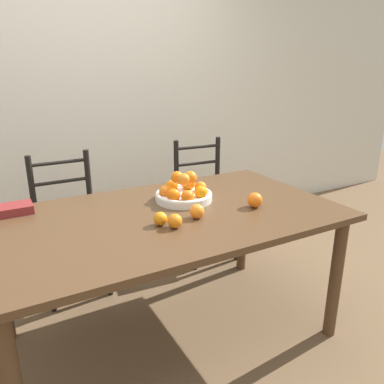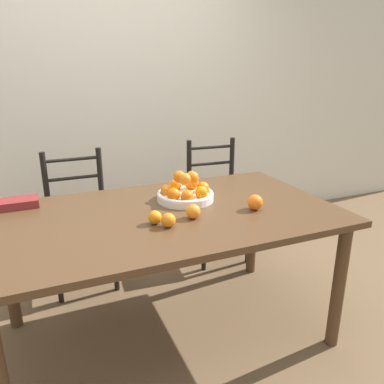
{
  "view_description": "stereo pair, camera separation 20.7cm",
  "coord_description": "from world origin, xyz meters",
  "px_view_note": "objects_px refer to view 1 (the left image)",
  "views": [
    {
      "loc": [
        -0.79,
        -1.67,
        1.5
      ],
      "look_at": [
        0.17,
        0.04,
        0.86
      ],
      "focal_mm": 35.0,
      "sensor_mm": 36.0,
      "label": 1
    },
    {
      "loc": [
        -0.6,
        -1.77,
        1.5
      ],
      "look_at": [
        0.17,
        0.04,
        0.86
      ],
      "focal_mm": 35.0,
      "sensor_mm": 36.0,
      "label": 2
    }
  ],
  "objects_px": {
    "book_stack": "(8,210)",
    "chair_right": "(205,200)",
    "fruit_bowl": "(184,192)",
    "orange_loose_3": "(160,219)",
    "orange_loose_0": "(255,200)",
    "orange_loose_2": "(197,211)",
    "chair_left": "(69,226)",
    "orange_loose_1": "(175,221)"
  },
  "relations": [
    {
      "from": "orange_loose_3",
      "to": "chair_right",
      "type": "relative_size",
      "value": 0.07
    },
    {
      "from": "orange_loose_0",
      "to": "orange_loose_3",
      "type": "xyz_separation_m",
      "value": [
        -0.56,
        0.02,
        -0.01
      ]
    },
    {
      "from": "orange_loose_1",
      "to": "chair_left",
      "type": "bearing_deg",
      "value": 107.77
    },
    {
      "from": "orange_loose_2",
      "to": "orange_loose_3",
      "type": "bearing_deg",
      "value": 178.01
    },
    {
      "from": "book_stack",
      "to": "chair_left",
      "type": "bearing_deg",
      "value": 48.54
    },
    {
      "from": "fruit_bowl",
      "to": "chair_right",
      "type": "distance_m",
      "value": 0.93
    },
    {
      "from": "fruit_bowl",
      "to": "orange_loose_3",
      "type": "bearing_deg",
      "value": -135.52
    },
    {
      "from": "orange_loose_3",
      "to": "fruit_bowl",
      "type": "bearing_deg",
      "value": 44.48
    },
    {
      "from": "fruit_bowl",
      "to": "orange_loose_1",
      "type": "distance_m",
      "value": 0.4
    },
    {
      "from": "fruit_bowl",
      "to": "book_stack",
      "type": "relative_size",
      "value": 1.38
    },
    {
      "from": "chair_left",
      "to": "chair_right",
      "type": "height_order",
      "value": "same"
    },
    {
      "from": "chair_left",
      "to": "orange_loose_3",
      "type": "bearing_deg",
      "value": -73.88
    },
    {
      "from": "orange_loose_2",
      "to": "chair_left",
      "type": "relative_size",
      "value": 0.08
    },
    {
      "from": "orange_loose_3",
      "to": "orange_loose_2",
      "type": "bearing_deg",
      "value": -1.99
    },
    {
      "from": "chair_right",
      "to": "orange_loose_3",
      "type": "bearing_deg",
      "value": -126.68
    },
    {
      "from": "chair_right",
      "to": "fruit_bowl",
      "type": "bearing_deg",
      "value": -124.71
    },
    {
      "from": "fruit_bowl",
      "to": "orange_loose_2",
      "type": "bearing_deg",
      "value": -104.36
    },
    {
      "from": "fruit_bowl",
      "to": "orange_loose_0",
      "type": "relative_size",
      "value": 3.95
    },
    {
      "from": "fruit_bowl",
      "to": "chair_left",
      "type": "bearing_deg",
      "value": 129.17
    },
    {
      "from": "fruit_bowl",
      "to": "orange_loose_2",
      "type": "relative_size",
      "value": 4.4
    },
    {
      "from": "orange_loose_1",
      "to": "orange_loose_3",
      "type": "height_order",
      "value": "orange_loose_1"
    },
    {
      "from": "orange_loose_1",
      "to": "chair_left",
      "type": "distance_m",
      "value": 1.1
    },
    {
      "from": "orange_loose_0",
      "to": "book_stack",
      "type": "xyz_separation_m",
      "value": [
        -1.2,
        0.55,
        -0.02
      ]
    },
    {
      "from": "orange_loose_2",
      "to": "book_stack",
      "type": "height_order",
      "value": "orange_loose_2"
    },
    {
      "from": "orange_loose_2",
      "to": "chair_left",
      "type": "height_order",
      "value": "chair_left"
    },
    {
      "from": "chair_left",
      "to": "chair_right",
      "type": "distance_m",
      "value": 1.09
    },
    {
      "from": "orange_loose_1",
      "to": "orange_loose_2",
      "type": "bearing_deg",
      "value": 19.81
    },
    {
      "from": "orange_loose_1",
      "to": "book_stack",
      "type": "height_order",
      "value": "orange_loose_1"
    },
    {
      "from": "orange_loose_1",
      "to": "orange_loose_2",
      "type": "xyz_separation_m",
      "value": [
        0.15,
        0.06,
        0.0
      ]
    },
    {
      "from": "orange_loose_0",
      "to": "book_stack",
      "type": "bearing_deg",
      "value": 155.5
    },
    {
      "from": "fruit_bowl",
      "to": "orange_loose_0",
      "type": "distance_m",
      "value": 0.41
    },
    {
      "from": "orange_loose_3",
      "to": "chair_left",
      "type": "relative_size",
      "value": 0.07
    },
    {
      "from": "orange_loose_0",
      "to": "fruit_bowl",
      "type": "bearing_deg",
      "value": 134.68
    },
    {
      "from": "chair_right",
      "to": "book_stack",
      "type": "distance_m",
      "value": 1.54
    },
    {
      "from": "orange_loose_0",
      "to": "orange_loose_2",
      "type": "xyz_separation_m",
      "value": [
        -0.36,
        0.02,
        -0.0
      ]
    },
    {
      "from": "chair_right",
      "to": "book_stack",
      "type": "relative_size",
      "value": 4.05
    },
    {
      "from": "orange_loose_3",
      "to": "chair_left",
      "type": "distance_m",
      "value": 1.03
    },
    {
      "from": "orange_loose_1",
      "to": "chair_left",
      "type": "xyz_separation_m",
      "value": [
        -0.32,
        1.0,
        -0.34
      ]
    },
    {
      "from": "book_stack",
      "to": "chair_right",
      "type": "bearing_deg",
      "value": 15.88
    },
    {
      "from": "orange_loose_2",
      "to": "chair_right",
      "type": "relative_size",
      "value": 0.08
    },
    {
      "from": "chair_right",
      "to": "orange_loose_1",
      "type": "bearing_deg",
      "value": -123.17
    },
    {
      "from": "orange_loose_2",
      "to": "orange_loose_0",
      "type": "bearing_deg",
      "value": -2.61
    }
  ]
}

